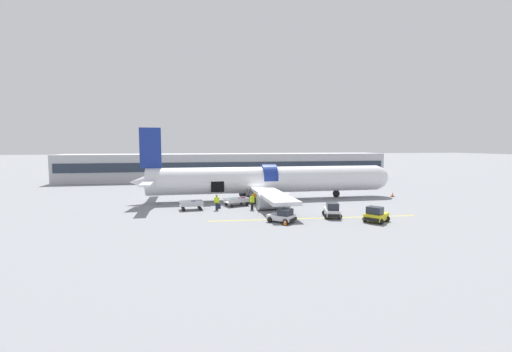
{
  "coord_description": "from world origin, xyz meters",
  "views": [
    {
      "loc": [
        -8.49,
        -43.09,
        7.6
      ],
      "look_at": [
        -0.01,
        0.87,
        3.53
      ],
      "focal_mm": 24.0,
      "sensor_mm": 36.0,
      "label": 1
    }
  ],
  "objects_px": {
    "baggage_cart_loading": "(237,202)",
    "ground_crew_helper": "(255,197)",
    "baggage_tug_lead": "(282,216)",
    "ground_crew_loader_a": "(252,202)",
    "ground_crew_loader_b": "(258,198)",
    "ground_crew_driver": "(217,202)",
    "airplane": "(265,180)",
    "suitcase_on_tarmac_upright": "(219,207)",
    "baggage_tug_mid": "(332,211)",
    "baggage_tug_rear": "(376,215)",
    "baggage_cart_queued": "(193,205)",
    "ground_crew_supervisor": "(267,196)"
  },
  "relations": [
    {
      "from": "baggage_cart_loading",
      "to": "ground_crew_helper",
      "type": "xyz_separation_m",
      "value": [
        2.37,
        0.94,
        0.41
      ]
    },
    {
      "from": "baggage_tug_lead",
      "to": "ground_crew_helper",
      "type": "height_order",
      "value": "ground_crew_helper"
    },
    {
      "from": "ground_crew_loader_a",
      "to": "ground_crew_loader_b",
      "type": "height_order",
      "value": "ground_crew_loader_a"
    },
    {
      "from": "baggage_tug_lead",
      "to": "ground_crew_driver",
      "type": "xyz_separation_m",
      "value": [
        -5.89,
        7.58,
        0.37
      ]
    },
    {
      "from": "ground_crew_driver",
      "to": "airplane",
      "type": "bearing_deg",
      "value": 42.05
    },
    {
      "from": "baggage_cart_loading",
      "to": "ground_crew_driver",
      "type": "relative_size",
      "value": 2.19
    },
    {
      "from": "airplane",
      "to": "ground_crew_helper",
      "type": "bearing_deg",
      "value": -122.97
    },
    {
      "from": "baggage_cart_loading",
      "to": "ground_crew_loader_a",
      "type": "bearing_deg",
      "value": -65.53
    },
    {
      "from": "baggage_cart_loading",
      "to": "suitcase_on_tarmac_upright",
      "type": "relative_size",
      "value": 6.75
    },
    {
      "from": "baggage_tug_mid",
      "to": "baggage_tug_rear",
      "type": "distance_m",
      "value": 4.41
    },
    {
      "from": "baggage_cart_queued",
      "to": "ground_crew_supervisor",
      "type": "xyz_separation_m",
      "value": [
        9.65,
        3.23,
        0.35
      ]
    },
    {
      "from": "ground_crew_driver",
      "to": "ground_crew_helper",
      "type": "relative_size",
      "value": 1.02
    },
    {
      "from": "baggage_tug_mid",
      "to": "ground_crew_driver",
      "type": "relative_size",
      "value": 1.7
    },
    {
      "from": "ground_crew_loader_a",
      "to": "ground_crew_driver",
      "type": "distance_m",
      "value": 4.14
    },
    {
      "from": "baggage_cart_queued",
      "to": "suitcase_on_tarmac_upright",
      "type": "height_order",
      "value": "baggage_cart_queued"
    },
    {
      "from": "baggage_tug_rear",
      "to": "ground_crew_loader_b",
      "type": "height_order",
      "value": "ground_crew_loader_b"
    },
    {
      "from": "baggage_cart_queued",
      "to": "ground_crew_loader_b",
      "type": "distance_m",
      "value": 8.29
    },
    {
      "from": "airplane",
      "to": "ground_crew_driver",
      "type": "distance_m",
      "value": 9.89
    },
    {
      "from": "baggage_tug_rear",
      "to": "ground_crew_helper",
      "type": "height_order",
      "value": "ground_crew_helper"
    },
    {
      "from": "baggage_tug_mid",
      "to": "baggage_cart_loading",
      "type": "relative_size",
      "value": 0.78
    },
    {
      "from": "baggage_tug_mid",
      "to": "ground_crew_loader_b",
      "type": "relative_size",
      "value": 1.77
    },
    {
      "from": "baggage_cart_loading",
      "to": "ground_crew_supervisor",
      "type": "relative_size",
      "value": 2.37
    },
    {
      "from": "airplane",
      "to": "baggage_tug_mid",
      "type": "relative_size",
      "value": 11.98
    },
    {
      "from": "ground_crew_loader_a",
      "to": "ground_crew_supervisor",
      "type": "bearing_deg",
      "value": 58.6
    },
    {
      "from": "baggage_tug_mid",
      "to": "baggage_cart_loading",
      "type": "distance_m",
      "value": 12.48
    },
    {
      "from": "airplane",
      "to": "baggage_tug_rear",
      "type": "bearing_deg",
      "value": -63.97
    },
    {
      "from": "ground_crew_loader_a",
      "to": "ground_crew_supervisor",
      "type": "xyz_separation_m",
      "value": [
        2.78,
        4.56,
        -0.08
      ]
    },
    {
      "from": "suitcase_on_tarmac_upright",
      "to": "baggage_cart_queued",
      "type": "bearing_deg",
      "value": -177.29
    },
    {
      "from": "baggage_tug_rear",
      "to": "baggage_tug_lead",
      "type": "bearing_deg",
      "value": 169.24
    },
    {
      "from": "airplane",
      "to": "baggage_tug_mid",
      "type": "bearing_deg",
      "value": -71.57
    },
    {
      "from": "ground_crew_loader_b",
      "to": "baggage_cart_queued",
      "type": "bearing_deg",
      "value": -168.9
    },
    {
      "from": "airplane",
      "to": "ground_crew_loader_a",
      "type": "height_order",
      "value": "airplane"
    },
    {
      "from": "baggage_tug_lead",
      "to": "baggage_cart_queued",
      "type": "distance_m",
      "value": 11.99
    },
    {
      "from": "ground_crew_loader_a",
      "to": "ground_crew_helper",
      "type": "distance_m",
      "value": 4.02
    },
    {
      "from": "baggage_tug_lead",
      "to": "ground_crew_loader_b",
      "type": "relative_size",
      "value": 1.73
    },
    {
      "from": "baggage_cart_loading",
      "to": "ground_crew_loader_a",
      "type": "xyz_separation_m",
      "value": [
        1.34,
        -2.95,
        0.44
      ]
    },
    {
      "from": "airplane",
      "to": "ground_crew_loader_a",
      "type": "relative_size",
      "value": 20.11
    },
    {
      "from": "airplane",
      "to": "suitcase_on_tarmac_upright",
      "type": "distance_m",
      "value": 9.26
    },
    {
      "from": "baggage_tug_mid",
      "to": "ground_crew_helper",
      "type": "relative_size",
      "value": 1.72
    },
    {
      "from": "baggage_tug_mid",
      "to": "baggage_cart_queued",
      "type": "relative_size",
      "value": 0.83
    },
    {
      "from": "airplane",
      "to": "ground_crew_helper",
      "type": "height_order",
      "value": "airplane"
    },
    {
      "from": "baggage_tug_rear",
      "to": "baggage_cart_queued",
      "type": "distance_m",
      "value": 20.37
    },
    {
      "from": "baggage_tug_lead",
      "to": "baggage_tug_mid",
      "type": "xyz_separation_m",
      "value": [
        5.68,
        1.09,
        0.1
      ]
    },
    {
      "from": "airplane",
      "to": "ground_crew_helper",
      "type": "xyz_separation_m",
      "value": [
        -2.1,
        -3.24,
        -1.74
      ]
    },
    {
      "from": "baggage_tug_mid",
      "to": "suitcase_on_tarmac_upright",
      "type": "distance_m",
      "value": 13.44
    },
    {
      "from": "baggage_tug_mid",
      "to": "baggage_tug_rear",
      "type": "height_order",
      "value": "baggage_tug_mid"
    },
    {
      "from": "ground_crew_supervisor",
      "to": "baggage_tug_lead",
      "type": "bearing_deg",
      "value": -94.93
    },
    {
      "from": "ground_crew_loader_b",
      "to": "ground_crew_helper",
      "type": "bearing_deg",
      "value": 103.14
    },
    {
      "from": "baggage_cart_queued",
      "to": "ground_crew_helper",
      "type": "xyz_separation_m",
      "value": [
        7.9,
        2.57,
        0.41
      ]
    },
    {
      "from": "ground_crew_loader_a",
      "to": "ground_crew_driver",
      "type": "xyz_separation_m",
      "value": [
        -4.1,
        0.61,
        -0.01
      ]
    }
  ]
}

